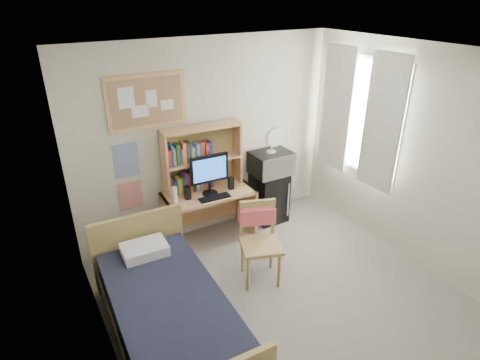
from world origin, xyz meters
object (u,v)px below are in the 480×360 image
bed (170,319)px  speaker_left (188,193)px  mini_fridge (269,196)px  monitor (209,175)px  bulletin_board (147,101)px  desk_chair (261,245)px  speaker_right (231,183)px  microwave (271,163)px  desk_fan (272,141)px  desk (209,216)px

bed → speaker_left: 1.64m
mini_fridge → monitor: monitor is taller
bulletin_board → monitor: bulletin_board is taller
bulletin_board → desk_chair: size_ratio=0.98×
desk_chair → bed: bearing=-144.6°
desk_chair → monitor: (-0.14, 0.98, 0.52)m
bulletin_board → speaker_left: size_ratio=5.52×
speaker_right → mini_fridge: bearing=12.7°
microwave → desk_chair: bearing=-128.2°
speaker_left → desk_fan: 1.36m
desk → microwave: bearing=4.4°
desk → desk_fan: desk_fan is taller
monitor → speaker_left: bearing=180.0°
bed → microwave: (2.08, 1.41, 0.64)m
speaker_right → desk_fan: desk_fan is taller
mini_fridge → desk_fan: 0.85m
microwave → desk_fan: bearing=0.0°
desk_fan → speaker_right: bearing=-171.2°
mini_fridge → monitor: bearing=-173.4°
monitor → desk_fan: size_ratio=1.65×
speaker_right → speaker_left: bearing=180.0°
bulletin_board → speaker_right: size_ratio=5.85×
desk → microwave: (0.99, 0.03, 0.55)m
speaker_right → desk_fan: 0.82m
desk → speaker_left: bearing=-168.7°
desk → speaker_left: (-0.30, -0.05, 0.45)m
bulletin_board → microwave: 1.90m
bed → bulletin_board: bearing=75.7°
bulletin_board → microwave: bearing=-9.5°
bulletin_board → desk_chair: 2.10m
desk_chair → speaker_left: bearing=134.0°
speaker_right → desk_fan: size_ratio=0.50×
bed → speaker_left: size_ratio=11.62×
desk → bed: (-1.09, -1.38, -0.09)m
speaker_left → speaker_right: 0.60m
bed → microwave: 2.60m
desk_fan → desk: bearing=-178.0°
bulletin_board → mini_fridge: bearing=-8.8°
monitor → bulletin_board: bearing=151.7°
mini_fridge → microwave: (-0.00, -0.02, 0.53)m
bulletin_board → bed: bulletin_board is taller
bulletin_board → monitor: 1.15m
desk → speaker_right: bearing=-11.3°
speaker_right → bed: bearing=-134.2°
desk_chair → desk_fan: bearing=71.3°
bed → desk_fan: (2.08, 1.41, 0.96)m
desk_chair → speaker_left: size_ratio=5.63×
bed → desk_fan: bearing=36.4°
microwave → desk_fan: 0.32m
desk_chair → speaker_left: desk_chair is taller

